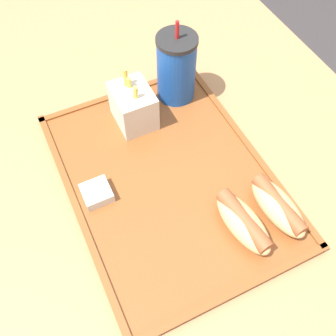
% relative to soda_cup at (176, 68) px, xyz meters
% --- Properties ---
extents(ground_plane, '(8.00, 8.00, 0.00)m').
position_rel_soda_cup_xyz_m(ground_plane, '(0.18, -0.08, -0.79)').
color(ground_plane, '#383333').
extents(dining_table, '(1.46, 0.88, 0.71)m').
position_rel_soda_cup_xyz_m(dining_table, '(0.18, -0.08, -0.44)').
color(dining_table, '#B27F51').
rests_on(dining_table, ground_plane).
extents(food_tray, '(0.48, 0.35, 0.01)m').
position_rel_soda_cup_xyz_m(food_tray, '(0.18, -0.11, -0.08)').
color(food_tray, brown).
rests_on(food_tray, dining_table).
extents(soda_cup, '(0.08, 0.08, 0.18)m').
position_rel_soda_cup_xyz_m(soda_cup, '(0.00, 0.00, 0.00)').
color(soda_cup, '#194CA5').
rests_on(soda_cup, food_tray).
extents(hot_dog_far, '(0.13, 0.06, 0.04)m').
position_rel_soda_cup_xyz_m(hot_dog_far, '(0.33, 0.03, -0.05)').
color(hot_dog_far, '#DBB270').
rests_on(hot_dog_far, food_tray).
extents(hot_dog_near, '(0.13, 0.06, 0.04)m').
position_rel_soda_cup_xyz_m(hot_dog_near, '(0.33, -0.04, -0.05)').
color(hot_dog_near, '#DBB270').
rests_on(hot_dog_near, food_tray).
extents(fries_carton, '(0.09, 0.07, 0.12)m').
position_rel_soda_cup_xyz_m(fries_carton, '(0.03, -0.11, -0.03)').
color(fries_carton, silver).
rests_on(fries_carton, food_tray).
extents(sauce_cup_mayo, '(0.05, 0.05, 0.02)m').
position_rel_soda_cup_xyz_m(sauce_cup_mayo, '(0.16, -0.23, -0.06)').
color(sauce_cup_mayo, silver).
rests_on(sauce_cup_mayo, food_tray).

